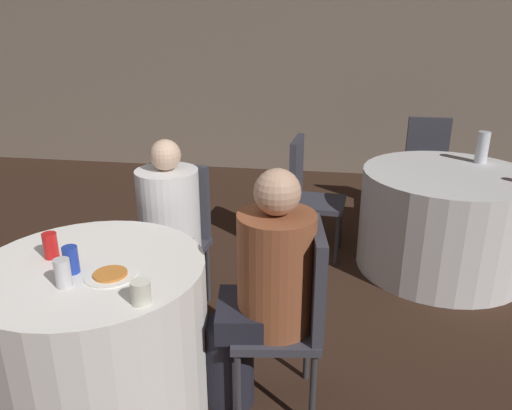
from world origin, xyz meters
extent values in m
cube|color=gray|center=(0.00, 4.27, 1.40)|extent=(16.00, 0.06, 2.80)
cylinder|color=white|center=(0.17, 0.14, 0.38)|extent=(1.04, 1.04, 0.75)
cylinder|color=white|center=(2.07, 1.88, 0.38)|extent=(1.23, 1.23, 0.75)
cube|color=#383842|center=(0.27, 0.97, 0.43)|extent=(0.44, 0.44, 0.04)
cube|color=#383842|center=(0.29, 1.15, 0.70)|extent=(0.38, 0.09, 0.48)
cylinder|color=#333338|center=(0.42, 0.78, 0.21)|extent=(0.03, 0.03, 0.41)
cylinder|color=#333338|center=(0.08, 0.82, 0.21)|extent=(0.03, 0.03, 0.41)
cylinder|color=#333338|center=(0.45, 1.12, 0.21)|extent=(0.03, 0.03, 0.41)
cylinder|color=#333338|center=(0.12, 1.16, 0.21)|extent=(0.03, 0.03, 0.41)
cube|color=#383842|center=(1.01, 0.26, 0.43)|extent=(0.45, 0.45, 0.04)
cube|color=#383842|center=(1.18, 0.28, 0.70)|extent=(0.10, 0.38, 0.48)
cylinder|color=#333338|center=(0.86, 0.06, 0.21)|extent=(0.03, 0.03, 0.41)
cylinder|color=#333338|center=(0.81, 0.40, 0.21)|extent=(0.03, 0.03, 0.41)
cylinder|color=#333338|center=(1.20, 0.11, 0.21)|extent=(0.03, 0.03, 0.41)
cylinder|color=#333338|center=(1.15, 0.45, 0.21)|extent=(0.03, 0.03, 0.41)
cube|color=#383842|center=(1.14, 1.95, 0.43)|extent=(0.43, 0.43, 0.04)
cube|color=#383842|center=(0.96, 1.97, 0.70)|extent=(0.08, 0.38, 0.48)
cylinder|color=#333338|center=(1.32, 2.11, 0.21)|extent=(0.03, 0.03, 0.41)
cylinder|color=#333338|center=(1.29, 1.77, 0.21)|extent=(0.03, 0.03, 0.41)
cylinder|color=#333338|center=(0.98, 2.13, 0.21)|extent=(0.03, 0.03, 0.41)
cylinder|color=#333338|center=(0.96, 1.80, 0.21)|extent=(0.03, 0.03, 0.41)
cube|color=#383842|center=(2.09, 2.81, 0.43)|extent=(0.41, 0.41, 0.04)
cube|color=#383842|center=(2.09, 2.99, 0.70)|extent=(0.38, 0.06, 0.48)
cylinder|color=#333338|center=(2.25, 2.64, 0.21)|extent=(0.03, 0.03, 0.41)
cylinder|color=#333338|center=(1.91, 2.64, 0.21)|extent=(0.03, 0.03, 0.41)
cylinder|color=#333338|center=(2.26, 2.98, 0.21)|extent=(0.03, 0.03, 0.41)
cylinder|color=#333338|center=(1.92, 2.98, 0.21)|extent=(0.03, 0.03, 0.41)
cylinder|color=black|center=(0.79, 0.22, 0.23)|extent=(0.24, 0.24, 0.45)
cube|color=black|center=(0.90, 0.24, 0.50)|extent=(0.36, 0.38, 0.12)
cylinder|color=brown|center=(1.01, 0.26, 0.73)|extent=(0.35, 0.35, 0.55)
sphere|color=tan|center=(1.01, 0.26, 1.11)|extent=(0.20, 0.20, 0.20)
cylinder|color=#33384C|center=(0.24, 0.75, 0.23)|extent=(0.24, 0.24, 0.45)
cube|color=#33384C|center=(0.25, 0.86, 0.50)|extent=(0.39, 0.36, 0.12)
cylinder|color=white|center=(0.27, 0.97, 0.70)|extent=(0.37, 0.37, 0.50)
sphere|color=#DBB293|center=(0.27, 0.97, 1.05)|extent=(0.18, 0.18, 0.18)
cylinder|color=white|center=(0.31, 0.05, 0.76)|extent=(0.22, 0.22, 0.01)
cylinder|color=orange|center=(0.31, 0.05, 0.77)|extent=(0.14, 0.14, 0.01)
cylinder|color=#1E38A5|center=(0.13, 0.06, 0.81)|extent=(0.07, 0.07, 0.12)
cylinder|color=silver|center=(0.16, -0.05, 0.81)|extent=(0.07, 0.07, 0.12)
cylinder|color=red|center=(-0.03, 0.18, 0.81)|extent=(0.07, 0.07, 0.12)
cylinder|color=silver|center=(0.52, -0.13, 0.80)|extent=(0.08, 0.08, 0.09)
cylinder|color=silver|center=(2.34, 2.18, 0.87)|extent=(0.09, 0.09, 0.24)
camera|label=1|loc=(1.23, -1.72, 1.80)|focal=35.00mm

